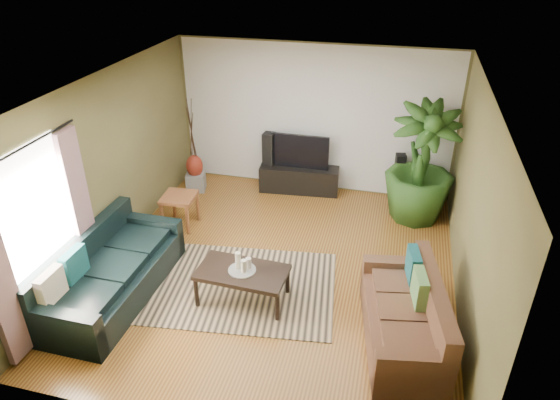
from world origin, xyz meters
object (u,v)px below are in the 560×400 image
(sofa_left, at_px, (112,269))
(vase, at_px, (195,166))
(speaker_right, at_px, (398,179))
(coffee_table, at_px, (243,285))
(pedestal, at_px, (196,181))
(side_table, at_px, (180,210))
(potted_plant, at_px, (421,164))
(sofa_right, at_px, (403,313))
(speaker_left, at_px, (269,161))
(television, at_px, (300,151))
(tv_stand, at_px, (299,179))

(sofa_left, bearing_deg, vase, 3.01)
(speaker_right, xyz_separation_m, vase, (-3.69, -0.44, 0.03))
(coffee_table, relative_size, pedestal, 3.46)
(speaker_right, relative_size, pedestal, 2.76)
(pedestal, bearing_deg, side_table, -78.66)
(speaker_right, height_order, potted_plant, potted_plant)
(sofa_right, height_order, side_table, sofa_right)
(potted_plant, distance_m, side_table, 4.02)
(side_table, bearing_deg, speaker_left, 57.85)
(sofa_right, bearing_deg, speaker_left, -153.69)
(vase, bearing_deg, sofa_left, -87.60)
(sofa_right, xyz_separation_m, speaker_left, (-2.58, 3.50, 0.12))
(speaker_right, xyz_separation_m, potted_plant, (0.32, -0.48, 0.54))
(sofa_right, xyz_separation_m, vase, (-3.90, 3.06, 0.07))
(speaker_left, relative_size, side_table, 1.98)
(coffee_table, relative_size, side_table, 2.10)
(sofa_right, xyz_separation_m, coffee_table, (-2.06, 0.25, -0.19))
(television, xyz_separation_m, vase, (-1.90, -0.44, -0.31))
(sofa_left, distance_m, potted_plant, 5.00)
(television, relative_size, speaker_right, 1.15)
(speaker_left, bearing_deg, vase, -157.59)
(coffee_table, bearing_deg, sofa_right, -4.13)
(coffee_table, xyz_separation_m, potted_plant, (2.18, 2.78, 0.76))
(speaker_right, bearing_deg, side_table, -164.69)
(sofa_left, distance_m, television, 4.01)
(speaker_right, distance_m, side_table, 3.84)
(pedestal, relative_size, side_table, 0.61)
(vase, bearing_deg, tv_stand, 13.01)
(speaker_right, distance_m, pedestal, 3.73)
(sofa_right, relative_size, television, 1.71)
(speaker_right, bearing_deg, sofa_right, -97.53)
(sofa_right, bearing_deg, potted_plant, 167.65)
(sofa_left, xyz_separation_m, pedestal, (-0.13, 3.14, -0.26))
(television, height_order, speaker_left, television)
(side_table, bearing_deg, pedestal, 101.34)
(speaker_left, bearing_deg, pedestal, -157.59)
(tv_stand, height_order, vase, vase)
(sofa_left, height_order, sofa_right, same)
(speaker_left, distance_m, potted_plant, 2.78)
(speaker_left, relative_size, speaker_right, 1.18)
(coffee_table, height_order, speaker_left, speaker_left)
(sofa_left, xyz_separation_m, tv_stand, (1.77, 3.58, -0.18))
(tv_stand, bearing_deg, coffee_table, -96.45)
(potted_plant, relative_size, vase, 4.65)
(pedestal, bearing_deg, speaker_left, 18.44)
(television, bearing_deg, sofa_right, -60.26)
(television, xyz_separation_m, side_table, (-1.65, -1.69, -0.52))
(television, distance_m, speaker_right, 1.83)
(sofa_right, distance_m, vase, 4.96)
(sofa_right, distance_m, pedestal, 4.97)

